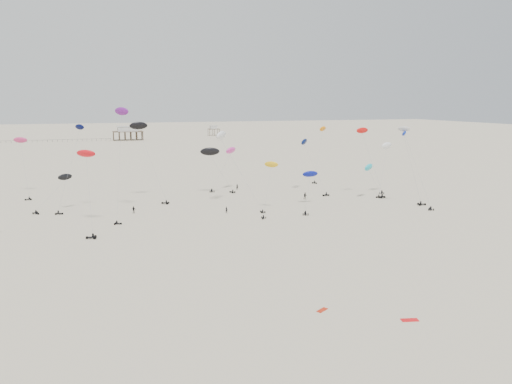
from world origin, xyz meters
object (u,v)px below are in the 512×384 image
object	(u,v)px
rig_9	(22,153)
spectator_0	(226,213)
pavilion_small	(214,131)
pavilion_main	(128,134)
rig_0	(56,188)
rig_4	(386,153)

from	to	relation	value
rig_9	spectator_0	bearing A→B (deg)	-146.97
spectator_0	pavilion_small	bearing A→B (deg)	-55.61
pavilion_main	pavilion_small	xyz separation A→B (m)	(70.00, 30.00, -0.74)
rig_0	rig_4	world-z (taller)	rig_4
pavilion_small	rig_4	distance (m)	270.35
pavilion_small	spectator_0	distance (m)	288.13
rig_0	pavilion_small	bearing A→B (deg)	-147.67
pavilion_main	spectator_0	xyz separation A→B (m)	(5.92, -250.89, -4.22)
rig_0	rig_4	xyz separation A→B (m)	(92.03, -5.08, 6.44)
pavilion_small	rig_0	world-z (taller)	rig_0
pavilion_small	rig_9	world-z (taller)	rig_9
pavilion_main	rig_4	size ratio (longest dim) A/B	1.28
pavilion_small	spectator_0	size ratio (longest dim) A/B	4.79
pavilion_main	rig_0	world-z (taller)	pavilion_main
pavilion_small	rig_4	xyz separation A→B (m)	(-12.12, -269.93, 8.90)
pavilion_small	rig_0	bearing A→B (deg)	-111.47
pavilion_small	rig_4	size ratio (longest dim) A/B	0.55
pavilion_main	spectator_0	bearing A→B (deg)	-88.65
pavilion_small	spectator_0	xyz separation A→B (m)	(-64.08, -280.89, -3.49)
rig_0	rig_9	bearing A→B (deg)	-105.21
rig_9	rig_0	bearing A→B (deg)	-175.31
pavilion_main	spectator_0	size ratio (longest dim) A/B	11.18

